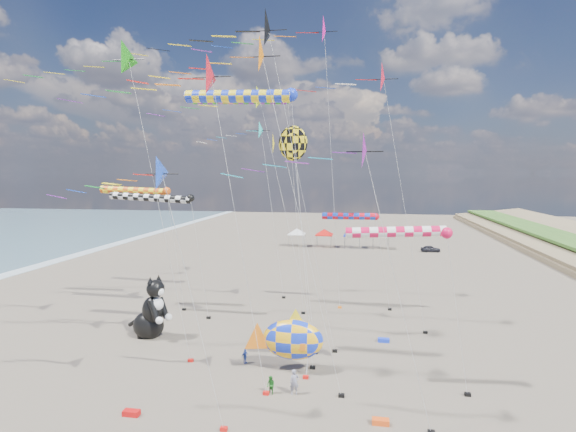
{
  "coord_description": "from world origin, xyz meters",
  "views": [
    {
      "loc": [
        5.95,
        -20.17,
        13.26
      ],
      "look_at": [
        0.51,
        12.0,
        10.17
      ],
      "focal_mm": 28.0,
      "sensor_mm": 36.0,
      "label": 1
    }
  ],
  "objects_px": {
    "person_adult": "(294,382)",
    "child_blue": "(245,356)",
    "cat_inflatable": "(151,306)",
    "fish_inflatable": "(292,339)",
    "parked_car": "(431,249)",
    "child_green": "(271,385)"
  },
  "relations": [
    {
      "from": "person_adult",
      "to": "child_blue",
      "type": "distance_m",
      "value": 5.61
    },
    {
      "from": "person_adult",
      "to": "child_blue",
      "type": "relative_size",
      "value": 1.46
    },
    {
      "from": "cat_inflatable",
      "to": "fish_inflatable",
      "type": "height_order",
      "value": "cat_inflatable"
    },
    {
      "from": "person_adult",
      "to": "parked_car",
      "type": "xyz_separation_m",
      "value": [
        15.25,
        52.59,
        -0.22
      ]
    },
    {
      "from": "child_green",
      "to": "child_blue",
      "type": "relative_size",
      "value": 1.05
    },
    {
      "from": "person_adult",
      "to": "child_green",
      "type": "xyz_separation_m",
      "value": [
        -1.41,
        -0.18,
        -0.21
      ]
    },
    {
      "from": "cat_inflatable",
      "to": "parked_car",
      "type": "relative_size",
      "value": 1.61
    },
    {
      "from": "fish_inflatable",
      "to": "child_blue",
      "type": "relative_size",
      "value": 5.26
    },
    {
      "from": "parked_car",
      "to": "child_blue",
      "type": "bearing_deg",
      "value": 149.53
    },
    {
      "from": "fish_inflatable",
      "to": "child_green",
      "type": "height_order",
      "value": "fish_inflatable"
    },
    {
      "from": "cat_inflatable",
      "to": "child_blue",
      "type": "distance_m",
      "value": 9.77
    },
    {
      "from": "parked_car",
      "to": "person_adult",
      "type": "bearing_deg",
      "value": 155.0
    },
    {
      "from": "cat_inflatable",
      "to": "child_green",
      "type": "bearing_deg",
      "value": -11.44
    },
    {
      "from": "person_adult",
      "to": "child_blue",
      "type": "bearing_deg",
      "value": 118.75
    },
    {
      "from": "fish_inflatable",
      "to": "person_adult",
      "type": "bearing_deg",
      "value": -78.5
    },
    {
      "from": "parked_car",
      "to": "fish_inflatable",
      "type": "bearing_deg",
      "value": 153.33
    },
    {
      "from": "cat_inflatable",
      "to": "person_adult",
      "type": "relative_size",
      "value": 3.37
    },
    {
      "from": "child_green",
      "to": "parked_car",
      "type": "relative_size",
      "value": 0.35
    },
    {
      "from": "cat_inflatable",
      "to": "child_blue",
      "type": "relative_size",
      "value": 4.9
    },
    {
      "from": "child_green",
      "to": "child_blue",
      "type": "distance_m",
      "value": 4.82
    },
    {
      "from": "person_adult",
      "to": "child_green",
      "type": "bearing_deg",
      "value": 169.29
    },
    {
      "from": "cat_inflatable",
      "to": "child_blue",
      "type": "height_order",
      "value": "cat_inflatable"
    }
  ]
}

